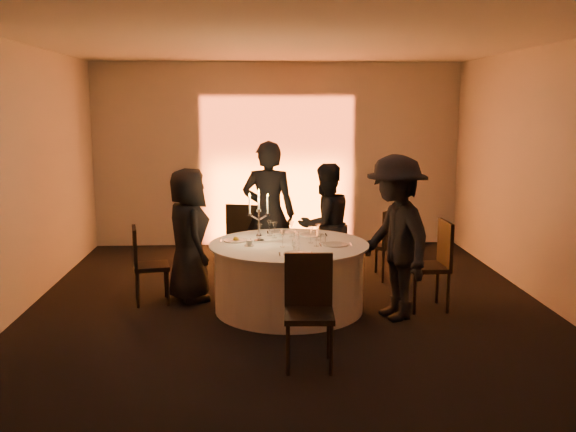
{
  "coord_description": "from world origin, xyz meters",
  "views": [
    {
      "loc": [
        -0.38,
        -7.05,
        2.31
      ],
      "look_at": [
        0.0,
        0.2,
        1.05
      ],
      "focal_mm": 40.0,
      "sensor_mm": 36.0,
      "label": 1
    }
  ],
  "objects_px": {
    "chair_left": "(145,261)",
    "guest_back_left": "(269,214)",
    "guest_right": "(395,238)",
    "chair_back_left": "(245,236)",
    "guest_back_right": "(325,225)",
    "banquet_table": "(289,277)",
    "guest_left": "(188,235)",
    "chair_front": "(309,303)",
    "coffee_cup": "(249,243)",
    "chair_back_right": "(385,240)",
    "candelabra": "(259,223)",
    "chair_right": "(435,260)"
  },
  "relations": [
    {
      "from": "chair_back_left",
      "to": "chair_front",
      "type": "bearing_deg",
      "value": 119.85
    },
    {
      "from": "guest_left",
      "to": "guest_back_right",
      "type": "relative_size",
      "value": 1.0
    },
    {
      "from": "guest_back_right",
      "to": "candelabra",
      "type": "xyz_separation_m",
      "value": [
        -0.86,
        -0.88,
        0.19
      ]
    },
    {
      "from": "chair_right",
      "to": "guest_left",
      "type": "bearing_deg",
      "value": -101.88
    },
    {
      "from": "guest_left",
      "to": "guest_right",
      "type": "distance_m",
      "value": 2.43
    },
    {
      "from": "guest_back_right",
      "to": "guest_right",
      "type": "xyz_separation_m",
      "value": [
        0.61,
        -1.34,
        0.1
      ]
    },
    {
      "from": "guest_back_left",
      "to": "coffee_cup",
      "type": "height_order",
      "value": "guest_back_left"
    },
    {
      "from": "guest_back_right",
      "to": "coffee_cup",
      "type": "xyz_separation_m",
      "value": [
        -0.96,
        -1.09,
        0.01
      ]
    },
    {
      "from": "chair_left",
      "to": "guest_left",
      "type": "height_order",
      "value": "guest_left"
    },
    {
      "from": "chair_back_left",
      "to": "guest_back_right",
      "type": "bearing_deg",
      "value": 177.31
    },
    {
      "from": "chair_back_right",
      "to": "chair_left",
      "type": "bearing_deg",
      "value": -27.95
    },
    {
      "from": "chair_back_right",
      "to": "chair_right",
      "type": "xyz_separation_m",
      "value": [
        0.31,
        -1.3,
        0.04
      ]
    },
    {
      "from": "chair_right",
      "to": "candelabra",
      "type": "relative_size",
      "value": 1.67
    },
    {
      "from": "chair_back_left",
      "to": "candelabra",
      "type": "height_order",
      "value": "candelabra"
    },
    {
      "from": "chair_left",
      "to": "chair_back_left",
      "type": "height_order",
      "value": "chair_back_left"
    },
    {
      "from": "chair_front",
      "to": "guest_left",
      "type": "height_order",
      "value": "guest_left"
    },
    {
      "from": "coffee_cup",
      "to": "candelabra",
      "type": "height_order",
      "value": "candelabra"
    },
    {
      "from": "candelabra",
      "to": "chair_front",
      "type": "bearing_deg",
      "value": -75.64
    },
    {
      "from": "banquet_table",
      "to": "chair_left",
      "type": "height_order",
      "value": "chair_left"
    },
    {
      "from": "guest_back_right",
      "to": "guest_back_left",
      "type": "bearing_deg",
      "value": -31.71
    },
    {
      "from": "chair_back_left",
      "to": "guest_back_right",
      "type": "distance_m",
      "value": 1.12
    },
    {
      "from": "chair_back_left",
      "to": "chair_right",
      "type": "relative_size",
      "value": 1.0
    },
    {
      "from": "chair_back_left",
      "to": "guest_back_left",
      "type": "relative_size",
      "value": 0.55
    },
    {
      "from": "banquet_table",
      "to": "guest_back_left",
      "type": "bearing_deg",
      "value": 101.02
    },
    {
      "from": "guest_right",
      "to": "coffee_cup",
      "type": "relative_size",
      "value": 16.29
    },
    {
      "from": "chair_left",
      "to": "chair_back_right",
      "type": "distance_m",
      "value": 3.16
    },
    {
      "from": "guest_right",
      "to": "chair_back_left",
      "type": "bearing_deg",
      "value": -153.5
    },
    {
      "from": "chair_back_left",
      "to": "chair_left",
      "type": "bearing_deg",
      "value": 60.79
    },
    {
      "from": "chair_back_left",
      "to": "chair_front",
      "type": "height_order",
      "value": "chair_back_left"
    },
    {
      "from": "chair_left",
      "to": "guest_back_left",
      "type": "height_order",
      "value": "guest_back_left"
    },
    {
      "from": "chair_left",
      "to": "chair_front",
      "type": "distance_m",
      "value": 2.58
    },
    {
      "from": "chair_right",
      "to": "guest_back_right",
      "type": "relative_size",
      "value": 0.64
    },
    {
      "from": "chair_back_right",
      "to": "coffee_cup",
      "type": "xyz_separation_m",
      "value": [
        -1.8,
        -1.34,
        0.27
      ]
    },
    {
      "from": "chair_right",
      "to": "chair_front",
      "type": "height_order",
      "value": "chair_right"
    },
    {
      "from": "chair_front",
      "to": "guest_back_right",
      "type": "height_order",
      "value": "guest_back_right"
    },
    {
      "from": "chair_left",
      "to": "chair_back_left",
      "type": "bearing_deg",
      "value": -59.43
    },
    {
      "from": "banquet_table",
      "to": "guest_back_right",
      "type": "xyz_separation_m",
      "value": [
        0.52,
        1.0,
        0.41
      ]
    },
    {
      "from": "coffee_cup",
      "to": "guest_right",
      "type": "bearing_deg",
      "value": -9.0
    },
    {
      "from": "banquet_table",
      "to": "guest_left",
      "type": "relative_size",
      "value": 1.14
    },
    {
      "from": "chair_front",
      "to": "guest_left",
      "type": "distance_m",
      "value": 2.37
    },
    {
      "from": "chair_back_left",
      "to": "coffee_cup",
      "type": "distance_m",
      "value": 1.5
    },
    {
      "from": "coffee_cup",
      "to": "chair_left",
      "type": "bearing_deg",
      "value": 161.19
    },
    {
      "from": "banquet_table",
      "to": "coffee_cup",
      "type": "relative_size",
      "value": 16.36
    },
    {
      "from": "chair_right",
      "to": "guest_right",
      "type": "height_order",
      "value": "guest_right"
    },
    {
      "from": "banquet_table",
      "to": "candelabra",
      "type": "distance_m",
      "value": 0.7
    },
    {
      "from": "banquet_table",
      "to": "guest_back_right",
      "type": "relative_size",
      "value": 1.14
    },
    {
      "from": "guest_back_right",
      "to": "guest_right",
      "type": "bearing_deg",
      "value": 87.02
    },
    {
      "from": "chair_back_right",
      "to": "guest_back_left",
      "type": "xyz_separation_m",
      "value": [
        -1.56,
        -0.2,
        0.4
      ]
    },
    {
      "from": "chair_left",
      "to": "coffee_cup",
      "type": "distance_m",
      "value": 1.33
    },
    {
      "from": "guest_back_left",
      "to": "chair_back_left",
      "type": "bearing_deg",
      "value": -36.99
    }
  ]
}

